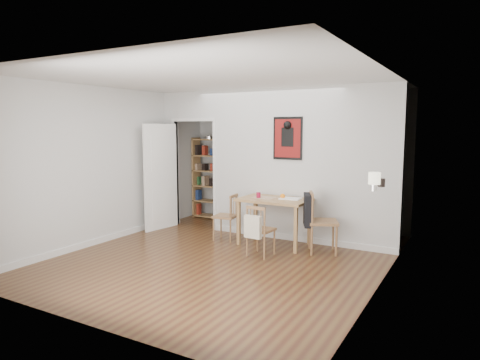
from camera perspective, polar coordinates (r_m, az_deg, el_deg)
The scene contains 15 objects.
ground at distance 6.54m, azimuth -1.79°, elevation -10.16°, with size 5.20×5.20×0.00m, color #53381A.
room_shell at distance 7.41m, azimuth 4.22°, elevation 2.10°, with size 5.20×5.20×5.20m.
dining_table at distance 7.06m, azimuth 4.59°, elevation -3.23°, with size 1.13×0.72×0.77m.
chair_left at distance 7.40m, azimuth -1.95°, elevation -4.92°, with size 0.45×0.45×0.80m.
chair_right at distance 6.73m, azimuth 10.83°, elevation -5.45°, with size 0.67×0.63×0.95m.
chair_front at distance 6.48m, azimuth 2.74°, elevation -6.67°, with size 0.42×0.47×0.78m.
bookshelf at distance 9.15m, azimuth -4.10°, elevation 0.19°, with size 0.72×0.29×1.72m.
fireplace at distance 5.85m, azimuth 18.08°, elevation -6.32°, with size 0.45×1.25×1.16m.
red_glass at distance 7.10m, azimuth 2.48°, elevation -2.02°, with size 0.07×0.07×0.09m, color maroon.
orange_fruit at distance 7.05m, azimuth 5.71°, elevation -2.15°, with size 0.08×0.08×0.08m, color orange.
placemat at distance 7.12m, azimuth 3.29°, elevation -2.36°, with size 0.38×0.28×0.00m, color #BFB39D.
notebook at distance 7.02m, azimuth 6.73°, elevation -2.47°, with size 0.33×0.24×0.02m, color white.
mantel_lamp at distance 5.44m, azimuth 17.48°, elevation 0.07°, with size 0.15×0.15×0.23m.
ceramic_jar_a at distance 5.87m, azimuth 18.35°, elevation -0.33°, with size 0.09×0.09×0.11m, color black.
ceramic_jar_b at distance 5.99m, azimuth 18.12°, elevation -0.29°, with size 0.07×0.07×0.09m, color black.
Camera 1 is at (3.24, -5.34, 1.93)m, focal length 32.00 mm.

